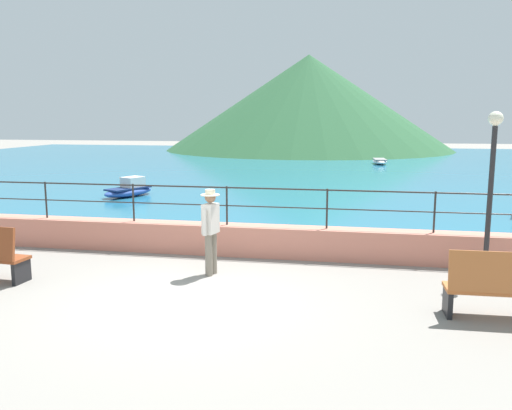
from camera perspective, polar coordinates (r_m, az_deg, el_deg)
ground_plane at (r=9.53m, az=-7.78°, el=-10.04°), size 120.00×120.00×0.00m
promenade_wall at (r=12.39m, az=-3.13°, el=-3.71°), size 20.00×0.56×0.70m
railing at (r=12.20m, az=-3.17°, el=0.80°), size 18.44×0.04×0.90m
lake_water at (r=34.61m, az=5.89°, el=4.18°), size 64.00×44.32×0.06m
hill_main at (r=52.61m, az=5.66°, el=10.90°), size 27.73×27.73×9.13m
bench_far at (r=9.21m, az=25.06°, el=-7.90°), size 1.71×0.60×1.13m
person_walking at (r=10.67m, az=-4.91°, el=-2.42°), size 0.38×0.55×1.75m
lamp_post at (r=11.16m, az=24.10°, el=3.62°), size 0.28×0.28×3.28m
boat_0 at (r=21.61m, az=-13.50°, el=1.62°), size 1.75×2.47×0.76m
boat_2 at (r=36.61m, az=13.18°, el=4.62°), size 1.07×2.36×0.36m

